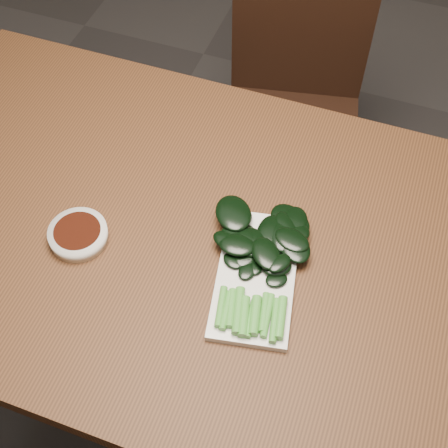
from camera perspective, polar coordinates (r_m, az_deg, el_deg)
ground at (r=1.82m, az=-0.55°, el=-14.75°), size 6.00×6.00×0.00m
table at (r=1.21m, az=-0.81°, el=-3.27°), size 1.40×0.80×0.75m
chair_far at (r=1.78m, az=6.34°, el=10.88°), size 0.44×0.44×0.89m
sauce_bowl at (r=1.17m, az=-13.18°, el=-0.95°), size 0.11×0.11×0.03m
serving_plate at (r=1.10m, az=2.94°, el=-4.78°), size 0.18×0.29×0.01m
gai_lan at (r=1.11m, az=3.47°, el=-2.21°), size 0.22×0.30×0.03m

